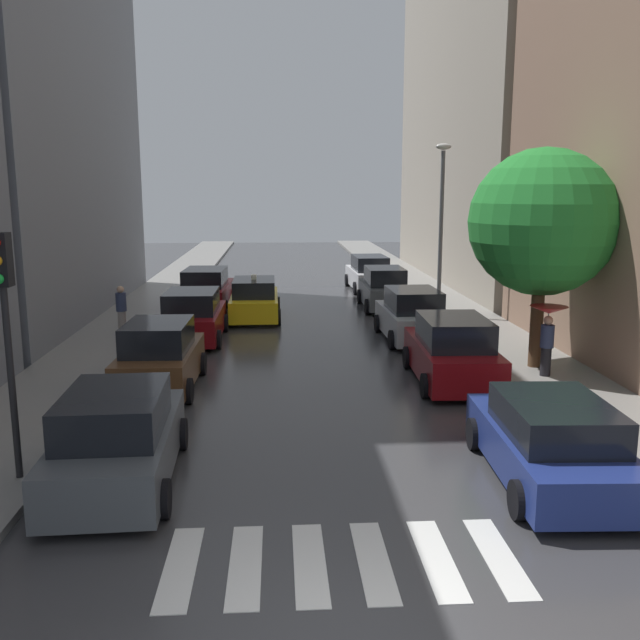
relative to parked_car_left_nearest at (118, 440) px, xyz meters
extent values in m
cube|color=#38383A|center=(3.70, 19.13, -0.83)|extent=(28.00, 72.00, 0.04)
cube|color=gray|center=(-2.80, 19.13, -0.73)|extent=(3.00, 72.00, 0.15)
cube|color=gray|center=(10.20, 19.13, -0.73)|extent=(3.00, 72.00, 0.15)
cube|color=silver|center=(1.45, -2.87, -0.80)|extent=(0.45, 2.20, 0.01)
cube|color=silver|center=(2.35, -2.87, -0.80)|extent=(0.45, 2.20, 0.01)
cube|color=silver|center=(3.25, -2.87, -0.80)|extent=(0.45, 2.20, 0.01)
cube|color=silver|center=(4.15, -2.87, -0.80)|extent=(0.45, 2.20, 0.01)
cube|color=silver|center=(5.05, -2.87, -0.80)|extent=(0.45, 2.20, 0.01)
cube|color=silver|center=(5.95, -2.87, -0.80)|extent=(0.45, 2.20, 0.01)
cube|color=#9E9384|center=(14.70, 26.54, 8.30)|extent=(6.00, 21.82, 18.22)
cube|color=#474C51|center=(0.00, 0.06, -0.20)|extent=(2.03, 4.53, 0.86)
cube|color=black|center=(0.01, -0.16, 0.58)|extent=(1.73, 2.51, 0.70)
cylinder|color=black|center=(-0.99, 1.50, -0.49)|extent=(0.24, 0.65, 0.64)
cylinder|color=black|center=(0.88, 1.57, -0.49)|extent=(0.24, 0.65, 0.64)
cylinder|color=black|center=(-0.88, -1.44, -0.49)|extent=(0.24, 0.65, 0.64)
cylinder|color=black|center=(0.99, -1.38, -0.49)|extent=(0.24, 0.65, 0.64)
cube|color=brown|center=(-0.22, 5.90, -0.18)|extent=(1.87, 4.05, 0.90)
cube|color=black|center=(-0.23, 5.70, 0.64)|extent=(1.61, 2.24, 0.74)
cylinder|color=black|center=(-1.08, 7.24, -0.49)|extent=(0.23, 0.64, 0.64)
cylinder|color=black|center=(0.70, 7.20, -0.49)|extent=(0.23, 0.64, 0.64)
cylinder|color=black|center=(-1.14, 4.60, -0.49)|extent=(0.23, 0.64, 0.64)
cylinder|color=black|center=(0.63, 4.56, -0.49)|extent=(0.23, 0.64, 0.64)
cube|color=maroon|center=(-0.07, 11.75, -0.20)|extent=(1.96, 4.33, 0.87)
cube|color=black|center=(-0.07, 11.54, 0.59)|extent=(1.71, 2.39, 0.71)
cylinder|color=black|center=(-1.02, 13.19, -0.49)|extent=(0.23, 0.64, 0.64)
cylinder|color=black|center=(0.90, 13.17, -0.49)|extent=(0.23, 0.64, 0.64)
cylinder|color=black|center=(-1.05, 10.34, -0.49)|extent=(0.23, 0.64, 0.64)
cylinder|color=black|center=(0.87, 10.32, -0.49)|extent=(0.23, 0.64, 0.64)
cube|color=maroon|center=(-0.24, 18.03, -0.19)|extent=(2.10, 4.75, 0.89)
cube|color=black|center=(-0.25, 17.79, 0.61)|extent=(1.78, 2.64, 0.72)
cylinder|color=black|center=(-1.13, 19.61, -0.49)|extent=(0.25, 0.65, 0.64)
cylinder|color=black|center=(0.78, 19.53, -0.49)|extent=(0.25, 0.65, 0.64)
cylinder|color=black|center=(-1.26, 16.52, -0.49)|extent=(0.25, 0.65, 0.64)
cylinder|color=black|center=(0.65, 16.45, -0.49)|extent=(0.25, 0.65, 0.64)
cube|color=navy|center=(7.66, -0.32, -0.26)|extent=(2.14, 4.59, 0.75)
cube|color=black|center=(7.65, -0.54, 0.43)|extent=(1.82, 2.56, 0.62)
cylinder|color=black|center=(6.76, 1.21, -0.49)|extent=(0.25, 0.65, 0.64)
cylinder|color=black|center=(8.70, 1.13, -0.49)|extent=(0.25, 0.65, 0.64)
cylinder|color=black|center=(6.63, -1.76, -0.49)|extent=(0.25, 0.65, 0.64)
cube|color=maroon|center=(7.51, 6.08, -0.18)|extent=(2.03, 4.54, 0.90)
cube|color=black|center=(7.50, 5.86, 0.64)|extent=(1.74, 2.51, 0.74)
cylinder|color=black|center=(6.61, 7.59, -0.49)|extent=(0.24, 0.65, 0.64)
cylinder|color=black|center=(8.50, 7.53, -0.49)|extent=(0.24, 0.65, 0.64)
cylinder|color=black|center=(6.52, 4.64, -0.49)|extent=(0.24, 0.65, 0.64)
cylinder|color=black|center=(8.41, 4.58, -0.49)|extent=(0.24, 0.65, 0.64)
cube|color=#B2B7BF|center=(7.45, 11.37, -0.19)|extent=(1.95, 4.26, 0.89)
cube|color=black|center=(7.46, 11.16, 0.62)|extent=(1.68, 2.36, 0.73)
cylinder|color=black|center=(6.50, 12.73, -0.49)|extent=(0.24, 0.65, 0.64)
cylinder|color=black|center=(8.34, 12.78, -0.49)|extent=(0.24, 0.65, 0.64)
cylinder|color=black|center=(6.57, 9.95, -0.49)|extent=(0.24, 0.65, 0.64)
cylinder|color=black|center=(8.41, 10.00, -0.49)|extent=(0.24, 0.65, 0.64)
cube|color=#474C51|center=(7.48, 17.73, -0.18)|extent=(1.77, 4.17, 0.90)
cube|color=black|center=(7.48, 17.52, 0.63)|extent=(1.55, 2.30, 0.74)
cylinder|color=black|center=(6.60, 19.11, -0.49)|extent=(0.22, 0.64, 0.64)
cylinder|color=black|center=(8.36, 19.11, -0.49)|extent=(0.22, 0.64, 0.64)
cylinder|color=black|center=(6.60, 16.36, -0.49)|extent=(0.22, 0.64, 0.64)
cylinder|color=black|center=(8.35, 16.36, -0.49)|extent=(0.22, 0.64, 0.64)
cube|color=silver|center=(7.55, 23.28, -0.19)|extent=(1.97, 4.75, 0.88)
cube|color=black|center=(7.56, 23.05, 0.61)|extent=(1.68, 2.63, 0.72)
cylinder|color=black|center=(6.60, 24.80, -0.49)|extent=(0.24, 0.65, 0.64)
cylinder|color=black|center=(8.41, 24.86, -0.49)|extent=(0.24, 0.65, 0.64)
cylinder|color=black|center=(6.70, 21.71, -0.49)|extent=(0.24, 0.65, 0.64)
cylinder|color=black|center=(8.51, 21.77, -0.49)|extent=(0.24, 0.65, 0.64)
cube|color=yellow|center=(1.91, 15.70, -0.23)|extent=(1.88, 4.49, 0.80)
cube|color=black|center=(1.91, 15.47, 0.49)|extent=(1.65, 2.47, 0.65)
cube|color=#F2EDCC|center=(1.91, 15.47, 0.91)|extent=(0.20, 0.36, 0.18)
cylinder|color=black|center=(0.98, 17.17, -0.49)|extent=(0.22, 0.64, 0.64)
cylinder|color=black|center=(2.83, 17.18, -0.49)|extent=(0.22, 0.64, 0.64)
cylinder|color=black|center=(1.00, 14.21, -0.49)|extent=(0.22, 0.64, 0.64)
cylinder|color=black|center=(2.85, 14.23, -0.49)|extent=(0.22, 0.64, 0.64)
cylinder|color=black|center=(10.10, 6.01, -0.27)|extent=(0.28, 0.28, 0.78)
cylinder|color=navy|center=(10.10, 6.01, 0.44)|extent=(0.36, 0.36, 0.62)
sphere|color=tan|center=(10.10, 6.01, 0.87)|extent=(0.25, 0.25, 0.25)
cone|color=red|center=(10.10, 6.01, 1.16)|extent=(1.01, 1.01, 0.20)
cylinder|color=#333338|center=(10.10, 6.01, 0.80)|extent=(0.02, 0.02, 0.72)
cylinder|color=gray|center=(-2.61, 12.32, -0.26)|extent=(0.28, 0.28, 0.80)
cylinder|color=navy|center=(-2.61, 12.32, 0.46)|extent=(0.36, 0.36, 0.64)
sphere|color=tan|center=(-2.61, 12.32, 0.91)|extent=(0.25, 0.25, 0.25)
cylinder|color=#513823|center=(10.17, 7.01, 0.53)|extent=(0.36, 0.36, 2.37)
sphere|color=#258331|center=(10.17, 7.01, 3.44)|extent=(4.07, 4.07, 4.07)
cylinder|color=black|center=(-1.75, 0.04, 1.04)|extent=(0.12, 0.12, 3.40)
cube|color=black|center=(-1.75, 0.04, 3.19)|extent=(0.30, 0.30, 0.90)
cylinder|color=#595B60|center=(9.25, 15.00, 2.56)|extent=(0.16, 0.16, 6.43)
ellipsoid|color=beige|center=(9.25, 15.00, 5.92)|extent=(0.60, 0.28, 0.24)
camera|label=1|loc=(2.84, -11.69, 4.36)|focal=38.61mm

